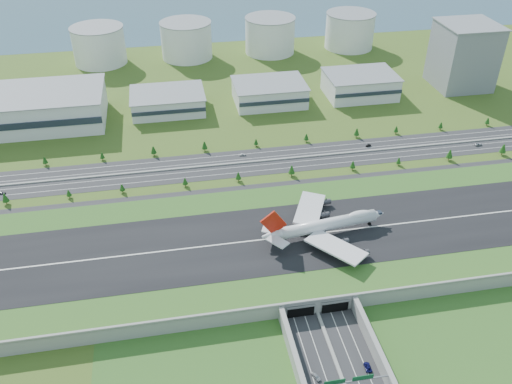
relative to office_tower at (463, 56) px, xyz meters
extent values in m
plane|color=#345119|center=(-200.00, -195.00, -27.50)|extent=(1200.00, 1200.00, 0.00)
cube|color=gray|center=(-200.00, -195.00, -23.50)|extent=(520.00, 100.00, 8.00)
cube|color=#25581E|center=(-200.00, -195.00, -19.42)|extent=(520.00, 100.00, 0.16)
cube|color=black|center=(-200.00, -195.00, -19.28)|extent=(520.00, 58.00, 0.12)
cube|color=silver|center=(-200.00, -195.00, -19.20)|extent=(520.00, 0.90, 0.02)
cube|color=gray|center=(-200.00, -244.40, -18.90)|extent=(520.00, 1.20, 1.20)
cube|color=black|center=(-208.50, -245.20, -24.30)|extent=(13.00, 1.20, 6.00)
cube|color=black|center=(-191.50, -245.20, -24.30)|extent=(13.00, 1.20, 6.00)
cylinder|color=gray|center=(-181.00, -290.00, -24.00)|extent=(0.70, 0.70, 7.00)
cube|color=gray|center=(-200.00, -290.00, -20.30)|extent=(38.00, 0.50, 0.50)
cube|color=#0C4C23|center=(-206.00, -290.10, -18.90)|extent=(9.00, 0.30, 2.40)
cube|color=#0C4C23|center=(-194.00, -290.10, -18.90)|extent=(9.00, 0.30, 2.40)
cube|color=#28282B|center=(-200.00, -100.00, -27.44)|extent=(560.00, 36.00, 0.12)
cylinder|color=#3D2819|center=(-365.67, -122.00, -26.16)|extent=(0.50, 0.50, 2.67)
cone|color=#1A3E11|center=(-365.67, -122.00, -22.75)|extent=(4.16, 4.16, 5.34)
cylinder|color=#3D2819|center=(-327.84, -122.00, -26.46)|extent=(0.50, 0.50, 2.07)
cone|color=#1A3E11|center=(-327.84, -122.00, -23.82)|extent=(3.22, 3.22, 4.15)
cylinder|color=#3D2819|center=(-294.82, -122.00, -26.38)|extent=(0.50, 0.50, 2.24)
cone|color=#1A3E11|center=(-294.82, -122.00, -23.52)|extent=(3.48, 3.48, 4.47)
cylinder|color=#3D2819|center=(-254.67, -122.00, -26.37)|extent=(0.50, 0.50, 2.27)
cone|color=#1A3E11|center=(-254.67, -122.00, -23.47)|extent=(3.53, 3.53, 4.53)
cylinder|color=#3D2819|center=(-219.66, -122.00, -26.31)|extent=(0.50, 0.50, 2.38)
cone|color=#1A3E11|center=(-219.66, -122.00, -23.26)|extent=(3.71, 3.71, 4.77)
cylinder|color=#3D2819|center=(-183.49, -122.00, -26.10)|extent=(0.50, 0.50, 2.80)
cone|color=#1A3E11|center=(-183.49, -122.00, -22.51)|extent=(4.36, 4.36, 5.61)
cylinder|color=#3D2819|center=(-140.69, -122.00, -26.29)|extent=(0.50, 0.50, 2.41)
cone|color=#1A3E11|center=(-140.69, -122.00, -23.21)|extent=(3.76, 3.76, 4.83)
cylinder|color=#3D2819|center=(-107.45, -122.00, -26.44)|extent=(0.50, 0.50, 2.11)
cone|color=#1A3E11|center=(-107.45, -122.00, -23.74)|extent=(3.29, 3.29, 4.23)
cylinder|color=#3D2819|center=(-69.92, -122.00, -26.03)|extent=(0.50, 0.50, 2.95)
cone|color=#1A3E11|center=(-69.92, -122.00, -22.26)|extent=(4.59, 4.59, 5.90)
cylinder|color=#3D2819|center=(-29.08, -122.00, -25.98)|extent=(0.50, 0.50, 3.04)
cone|color=#1A3E11|center=(-29.08, -122.00, -22.10)|extent=(4.73, 4.73, 6.08)
cylinder|color=#3D2819|center=(-348.04, -78.00, -26.36)|extent=(0.50, 0.50, 2.29)
cone|color=#1A3E11|center=(-348.04, -78.00, -23.43)|extent=(3.56, 3.56, 4.57)
cylinder|color=#3D2819|center=(-309.53, -78.00, -26.44)|extent=(0.50, 0.50, 2.13)
cone|color=#1A3E11|center=(-309.53, -78.00, -23.72)|extent=(3.31, 3.31, 4.25)
cylinder|color=#3D2819|center=(-273.81, -78.00, -26.20)|extent=(0.50, 0.50, 2.60)
cone|color=#1A3E11|center=(-273.81, -78.00, -22.87)|extent=(4.05, 4.05, 5.21)
cylinder|color=#3D2819|center=(-237.46, -78.00, -26.18)|extent=(0.50, 0.50, 2.65)
cone|color=#1A3E11|center=(-237.46, -78.00, -22.79)|extent=(4.12, 4.12, 5.29)
cylinder|color=#3D2819|center=(-199.74, -78.00, -26.47)|extent=(0.50, 0.50, 2.07)
cone|color=#1A3E11|center=(-199.74, -78.00, -23.82)|extent=(3.22, 3.22, 4.14)
cylinder|color=#3D2819|center=(-161.73, -78.00, -26.35)|extent=(0.50, 0.50, 2.30)
cone|color=#1A3E11|center=(-161.73, -78.00, -23.42)|extent=(3.57, 3.57, 4.59)
cylinder|color=#3D2819|center=(-122.72, -78.00, -26.20)|extent=(0.50, 0.50, 2.60)
cone|color=#1A3E11|center=(-122.72, -78.00, -22.88)|extent=(4.04, 4.04, 5.20)
cylinder|color=#3D2819|center=(-91.15, -78.00, -26.39)|extent=(0.50, 0.50, 2.21)
cone|color=#1A3E11|center=(-91.15, -78.00, -23.57)|extent=(3.44, 3.44, 4.42)
cylinder|color=#3D2819|center=(-54.76, -78.00, -26.37)|extent=(0.50, 0.50, 2.25)
cone|color=#1A3E11|center=(-54.76, -78.00, -23.49)|extent=(3.51, 3.51, 4.51)
cylinder|color=#3D2819|center=(-15.59, -78.00, -26.35)|extent=(0.50, 0.50, 2.31)
cone|color=#1A3E11|center=(-15.59, -78.00, -23.40)|extent=(3.59, 3.59, 4.62)
cube|color=silver|center=(-370.00, -10.00, -15.00)|extent=(120.00, 60.00, 25.00)
cube|color=silver|center=(-260.00, -5.00, -20.00)|extent=(58.00, 42.00, 15.00)
cube|color=silver|center=(-175.00, -5.00, -19.00)|extent=(58.00, 42.00, 17.00)
cube|color=silver|center=(-95.00, -5.00, -18.00)|extent=(58.00, 42.00, 19.00)
cube|color=gray|center=(0.00, 0.00, 0.00)|extent=(46.00, 46.00, 55.00)
cylinder|color=silver|center=(-320.00, 115.00, -10.00)|extent=(50.00, 50.00, 35.00)
cylinder|color=silver|center=(-235.00, 115.00, -10.00)|extent=(50.00, 50.00, 35.00)
cylinder|color=silver|center=(-150.00, 115.00, -10.00)|extent=(50.00, 50.00, 35.00)
cylinder|color=silver|center=(-65.00, 115.00, -10.00)|extent=(50.00, 50.00, 35.00)
cube|color=#375869|center=(-200.00, 285.00, -27.47)|extent=(1200.00, 260.00, 0.06)
cylinder|color=silver|center=(-182.39, -196.04, -13.13)|extent=(59.22, 14.27, 6.72)
cone|color=silver|center=(-151.14, -191.97, -13.13)|extent=(9.20, 7.75, 6.72)
cone|color=silver|center=(-213.65, -200.11, -12.71)|extent=(11.29, 8.03, 6.72)
ellipsoid|color=silver|center=(-162.56, -193.45, -10.70)|extent=(14.89, 7.05, 4.14)
cube|color=silver|center=(-182.17, -214.02, -14.18)|extent=(30.59, 33.04, 1.66)
cube|color=silver|center=(-186.79, -178.60, -14.18)|extent=(25.56, 34.36, 1.66)
cylinder|color=#38383D|center=(-175.80, -207.89, -16.49)|extent=(5.83, 3.83, 3.15)
cylinder|color=#38383D|center=(-168.23, -218.56, -16.49)|extent=(5.83, 3.83, 3.15)
cylinder|color=#38383D|center=(-179.05, -182.89, -16.49)|extent=(5.83, 3.83, 3.15)
cylinder|color=#38383D|center=(-174.47, -170.64, -16.49)|extent=(5.83, 3.83, 3.15)
cube|color=silver|center=(-211.73, -206.75, -11.86)|extent=(12.03, 13.01, 0.63)
cube|color=silver|center=(-213.49, -193.20, -11.86)|extent=(10.26, 13.09, 0.63)
cube|color=red|center=(-212.61, -199.98, -4.72)|extent=(14.98, 2.87, 15.75)
cylinder|color=black|center=(-155.47, -192.53, -18.64)|extent=(2.00, 0.74, 2.00)
cylinder|color=black|center=(-186.13, -199.92, -18.64)|extent=(2.00, 0.74, 2.00)
cylinder|color=black|center=(-187.00, -193.25, -18.64)|extent=(2.00, 0.74, 2.00)
cylinder|color=black|center=(-192.38, -200.73, -18.64)|extent=(2.00, 0.74, 2.00)
cylinder|color=black|center=(-193.25, -194.06, -18.64)|extent=(2.00, 0.74, 2.00)
imported|color=#BBBCC0|center=(-210.66, -280.68, -26.54)|extent=(3.83, 5.34, 1.69)
imported|color=#0D0F45|center=(-187.30, -279.94, -26.59)|extent=(2.83, 5.78, 1.58)
imported|color=#4E4E52|center=(-370.86, -110.14, -26.57)|extent=(5.00, 2.56, 1.63)
imported|color=black|center=(-118.66, -93.15, -26.68)|extent=(4.48, 3.12, 1.40)
imported|color=#B7B8BC|center=(-38.56, -106.23, -26.55)|extent=(6.26, 3.50, 1.65)
imported|color=silver|center=(-212.05, -89.57, -26.70)|extent=(4.91, 2.55, 1.36)
camera|label=1|loc=(-262.20, -420.03, 168.24)|focal=38.00mm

